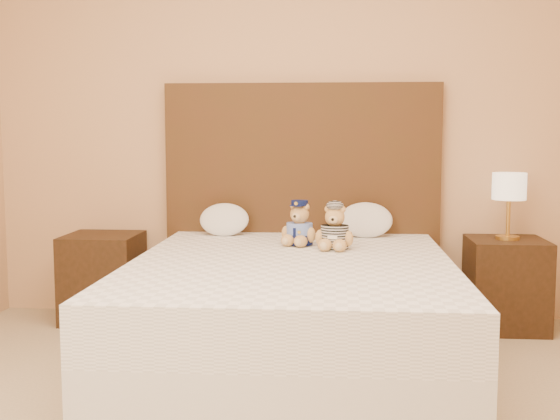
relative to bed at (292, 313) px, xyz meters
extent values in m
cube|color=tan|center=(0.00, 1.05, 1.07)|extent=(4.00, 0.04, 2.70)
cube|color=white|center=(0.00, 0.00, -0.13)|extent=(1.60, 2.00, 0.30)
cube|color=white|center=(0.00, 0.00, 0.15)|extent=(1.60, 2.00, 0.25)
cube|color=#452714|center=(0.00, 1.01, 0.47)|extent=(1.75, 0.08, 1.50)
cube|color=#382011|center=(-1.25, 0.80, 0.00)|extent=(0.45, 0.45, 0.55)
cube|color=#382011|center=(1.25, 0.80, 0.00)|extent=(0.45, 0.45, 0.55)
cylinder|color=gold|center=(1.25, 0.80, 0.28)|extent=(0.14, 0.14, 0.02)
cylinder|color=gold|center=(1.25, 0.80, 0.41)|extent=(0.02, 0.02, 0.26)
cylinder|color=beige|center=(1.25, 0.80, 0.59)|extent=(0.20, 0.20, 0.16)
ellipsoid|color=white|center=(-0.48, 0.83, 0.38)|extent=(0.31, 0.20, 0.22)
ellipsoid|color=white|center=(0.40, 0.83, 0.39)|extent=(0.33, 0.21, 0.23)
camera|label=1|loc=(0.22, -3.47, 0.91)|focal=45.00mm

